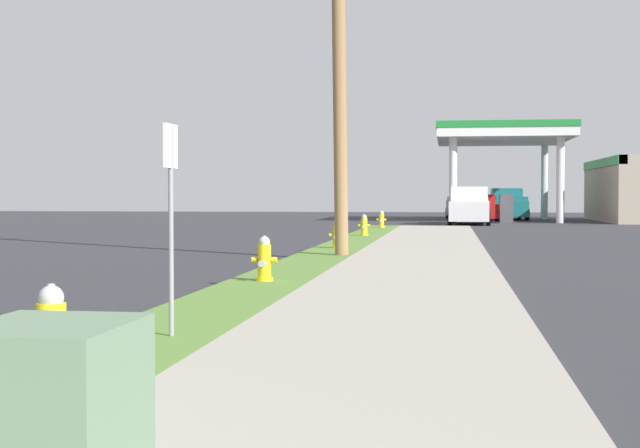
{
  "coord_description": "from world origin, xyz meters",
  "views": [
    {
      "loc": [
        3.67,
        -2.51,
        1.53
      ],
      "look_at": [
        1.13,
        15.28,
        0.96
      ],
      "focal_mm": 51.09,
      "sensor_mm": 36.0,
      "label": 1
    }
  ],
  "objects_px": {
    "street_sign_post": "(171,185)",
    "fire_hydrant_nearest": "(51,340)",
    "truck_teal_on_apron": "(508,205)",
    "fire_hydrant_second": "(264,261)",
    "fire_hydrant_fifth": "(382,220)",
    "fire_hydrant_third": "(337,236)",
    "fire_hydrant_fourth": "(364,226)",
    "truck_white_at_far_bay": "(470,207)",
    "car_red_by_near_pump": "(480,209)",
    "utility_pole_midground": "(339,37)",
    "truck_silver_at_forecourt": "(465,204)"
  },
  "relations": [
    {
      "from": "street_sign_post",
      "to": "fire_hydrant_nearest",
      "type": "bearing_deg",
      "value": -95.07
    },
    {
      "from": "street_sign_post",
      "to": "truck_teal_on_apron",
      "type": "xyz_separation_m",
      "value": [
        6.39,
        49.66,
        -0.72
      ]
    },
    {
      "from": "fire_hydrant_nearest",
      "to": "fire_hydrant_second",
      "type": "relative_size",
      "value": 1.0
    },
    {
      "from": "fire_hydrant_nearest",
      "to": "truck_teal_on_apron",
      "type": "xyz_separation_m",
      "value": [
        6.6,
        51.99,
        0.47
      ]
    },
    {
      "from": "fire_hydrant_fifth",
      "to": "fire_hydrant_third",
      "type": "bearing_deg",
      "value": -90.15
    },
    {
      "from": "fire_hydrant_nearest",
      "to": "fire_hydrant_fourth",
      "type": "xyz_separation_m",
      "value": [
        0.01,
        25.26,
        0.0
      ]
    },
    {
      "from": "fire_hydrant_fifth",
      "to": "truck_white_at_far_bay",
      "type": "bearing_deg",
      "value": 65.65
    },
    {
      "from": "car_red_by_near_pump",
      "to": "utility_pole_midground",
      "type": "bearing_deg",
      "value": -97.35
    },
    {
      "from": "fire_hydrant_nearest",
      "to": "fire_hydrant_third",
      "type": "distance_m",
      "value": 17.59
    },
    {
      "from": "fire_hydrant_nearest",
      "to": "utility_pole_midground",
      "type": "xyz_separation_m",
      "value": [
        0.38,
        14.79,
        4.8
      ]
    },
    {
      "from": "truck_teal_on_apron",
      "to": "car_red_by_near_pump",
      "type": "bearing_deg",
      "value": -119.88
    },
    {
      "from": "fire_hydrant_third",
      "to": "street_sign_post",
      "type": "bearing_deg",
      "value": -89.2
    },
    {
      "from": "fire_hydrant_second",
      "to": "truck_teal_on_apron",
      "type": "height_order",
      "value": "truck_teal_on_apron"
    },
    {
      "from": "fire_hydrant_nearest",
      "to": "truck_white_at_far_bay",
      "type": "distance_m",
      "value": 42.1
    },
    {
      "from": "truck_white_at_far_bay",
      "to": "truck_teal_on_apron",
      "type": "bearing_deg",
      "value": 75.66
    },
    {
      "from": "fire_hydrant_nearest",
      "to": "utility_pole_midground",
      "type": "bearing_deg",
      "value": 88.52
    },
    {
      "from": "fire_hydrant_nearest",
      "to": "truck_silver_at_forecourt",
      "type": "distance_m",
      "value": 56.09
    },
    {
      "from": "fire_hydrant_third",
      "to": "fire_hydrant_fourth",
      "type": "distance_m",
      "value": 7.67
    },
    {
      "from": "utility_pole_midground",
      "to": "car_red_by_near_pump",
      "type": "bearing_deg",
      "value": 82.65
    },
    {
      "from": "utility_pole_midground",
      "to": "car_red_by_near_pump",
      "type": "relative_size",
      "value": 2.2
    },
    {
      "from": "car_red_by_near_pump",
      "to": "truck_silver_at_forecourt",
      "type": "distance_m",
      "value": 7.18
    },
    {
      "from": "truck_teal_on_apron",
      "to": "utility_pole_midground",
      "type": "bearing_deg",
      "value": -99.49
    },
    {
      "from": "truck_teal_on_apron",
      "to": "truck_white_at_far_bay",
      "type": "relative_size",
      "value": 1.0
    },
    {
      "from": "fire_hydrant_fifth",
      "to": "utility_pole_midground",
      "type": "xyz_separation_m",
      "value": [
        0.35,
        -18.3,
        4.8
      ]
    },
    {
      "from": "fire_hydrant_fourth",
      "to": "fire_hydrant_nearest",
      "type": "bearing_deg",
      "value": -90.01
    },
    {
      "from": "fire_hydrant_nearest",
      "to": "fire_hydrant_second",
      "type": "height_order",
      "value": "same"
    },
    {
      "from": "fire_hydrant_third",
      "to": "truck_teal_on_apron",
      "type": "height_order",
      "value": "truck_teal_on_apron"
    },
    {
      "from": "fire_hydrant_fifth",
      "to": "truck_white_at_far_bay",
      "type": "distance_m",
      "value": 9.68
    },
    {
      "from": "truck_silver_at_forecourt",
      "to": "truck_teal_on_apron",
      "type": "bearing_deg",
      "value": -56.62
    },
    {
      "from": "fire_hydrant_third",
      "to": "fire_hydrant_second",
      "type": "bearing_deg",
      "value": -90.27
    },
    {
      "from": "fire_hydrant_third",
      "to": "truck_white_at_far_bay",
      "type": "xyz_separation_m",
      "value": [
        4.03,
        24.32,
        0.47
      ]
    },
    {
      "from": "truck_teal_on_apron",
      "to": "fire_hydrant_fifth",
      "type": "bearing_deg",
      "value": -109.16
    },
    {
      "from": "fire_hydrant_fourth",
      "to": "fire_hydrant_fifth",
      "type": "bearing_deg",
      "value": 89.8
    },
    {
      "from": "fire_hydrant_second",
      "to": "car_red_by_near_pump",
      "type": "distance_m",
      "value": 40.9
    },
    {
      "from": "car_red_by_near_pump",
      "to": "truck_silver_at_forecourt",
      "type": "bearing_deg",
      "value": 96.26
    },
    {
      "from": "fire_hydrant_nearest",
      "to": "truck_silver_at_forecourt",
      "type": "xyz_separation_m",
      "value": [
        3.99,
        55.94,
        0.47
      ]
    },
    {
      "from": "fire_hydrant_fourth",
      "to": "car_red_by_near_pump",
      "type": "xyz_separation_m",
      "value": [
        4.77,
        23.55,
        0.28
      ]
    },
    {
      "from": "utility_pole_midground",
      "to": "street_sign_post",
      "type": "bearing_deg",
      "value": -90.81
    },
    {
      "from": "utility_pole_midground",
      "to": "fire_hydrant_second",
      "type": "bearing_deg",
      "value": -93.77
    },
    {
      "from": "utility_pole_midground",
      "to": "truck_white_at_far_bay",
      "type": "relative_size",
      "value": 1.84
    },
    {
      "from": "street_sign_post",
      "to": "truck_white_at_far_bay",
      "type": "height_order",
      "value": "street_sign_post"
    },
    {
      "from": "fire_hydrant_nearest",
      "to": "fire_hydrant_third",
      "type": "xyz_separation_m",
      "value": [
        -0.01,
        17.59,
        0.0
      ]
    },
    {
      "from": "fire_hydrant_fourth",
      "to": "fire_hydrant_fifth",
      "type": "height_order",
      "value": "same"
    },
    {
      "from": "fire_hydrant_fifth",
      "to": "fire_hydrant_fourth",
      "type": "bearing_deg",
      "value": -90.2
    },
    {
      "from": "utility_pole_midground",
      "to": "fire_hydrant_third",
      "type": "bearing_deg",
      "value": 97.94
    },
    {
      "from": "fire_hydrant_third",
      "to": "fire_hydrant_fourth",
      "type": "xyz_separation_m",
      "value": [
        0.01,
        7.67,
        0.0
      ]
    },
    {
      "from": "utility_pole_midground",
      "to": "car_red_by_near_pump",
      "type": "distance_m",
      "value": 34.6
    },
    {
      "from": "fire_hydrant_second",
      "to": "fire_hydrant_third",
      "type": "bearing_deg",
      "value": 89.73
    },
    {
      "from": "fire_hydrant_fifth",
      "to": "street_sign_post",
      "type": "relative_size",
      "value": 0.35
    },
    {
      "from": "fire_hydrant_third",
      "to": "street_sign_post",
      "type": "xyz_separation_m",
      "value": [
        0.21,
        -15.26,
        1.19
      ]
    }
  ]
}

